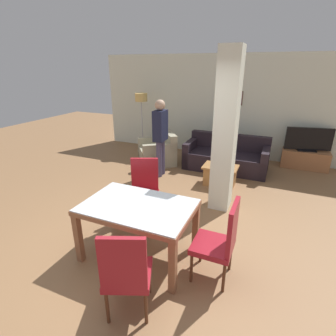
% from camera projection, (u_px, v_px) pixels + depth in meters
% --- Properties ---
extents(ground_plane, '(18.00, 18.00, 0.00)m').
position_uv_depth(ground_plane, '(140.00, 254.00, 3.58)').
color(ground_plane, olive).
extents(back_wall, '(7.20, 0.09, 2.70)m').
position_uv_depth(back_wall, '(223.00, 107.00, 7.14)').
color(back_wall, silver).
rests_on(back_wall, ground_plane).
extents(divider_pillar, '(0.35, 0.40, 2.70)m').
position_uv_depth(divider_pillar, '(225.00, 134.00, 4.34)').
color(divider_pillar, silver).
rests_on(divider_pillar, ground_plane).
extents(dining_table, '(1.40, 0.93, 0.76)m').
position_uv_depth(dining_table, '(138.00, 216.00, 3.37)').
color(dining_table, brown).
rests_on(dining_table, ground_plane).
extents(dining_chair_far_left, '(0.60, 0.60, 1.03)m').
position_uv_depth(dining_chair_far_left, '(145.00, 189.00, 4.21)').
color(dining_chair_far_left, maroon).
rests_on(dining_chair_far_left, ground_plane).
extents(dining_chair_head_right, '(0.46, 0.46, 1.03)m').
position_uv_depth(dining_chair_head_right, '(221.00, 239.00, 2.99)').
color(dining_chair_head_right, maroon).
rests_on(dining_chair_head_right, ground_plane).
extents(dining_chair_near_right, '(0.60, 0.60, 1.03)m').
position_uv_depth(dining_chair_near_right, '(126.00, 272.00, 2.52)').
color(dining_chair_near_right, maroon).
rests_on(dining_chair_near_right, ground_plane).
extents(sofa, '(1.97, 0.90, 0.81)m').
position_uv_depth(sofa, '(226.00, 158.00, 6.45)').
color(sofa, black).
rests_on(sofa, ground_plane).
extents(armchair, '(1.20, 1.21, 0.80)m').
position_uv_depth(armchair, '(158.00, 153.00, 6.81)').
color(armchair, '#A9A487').
rests_on(armchair, ground_plane).
extents(coffee_table, '(0.71, 0.48, 0.42)m').
position_uv_depth(coffee_table, '(220.00, 175.00, 5.59)').
color(coffee_table, '#A66E3B').
rests_on(coffee_table, ground_plane).
extents(bottle, '(0.08, 0.08, 0.28)m').
position_uv_depth(bottle, '(220.00, 160.00, 5.57)').
color(bottle, '#B2B7BC').
rests_on(bottle, coffee_table).
extents(tv_stand, '(1.08, 0.40, 0.45)m').
position_uv_depth(tv_stand, '(305.00, 159.00, 6.50)').
color(tv_stand, '#AD6C42').
rests_on(tv_stand, ground_plane).
extents(tv_screen, '(1.05, 0.28, 0.58)m').
position_uv_depth(tv_screen, '(309.00, 140.00, 6.32)').
color(tv_screen, black).
rests_on(tv_screen, tv_stand).
extents(floor_lamp, '(0.34, 0.34, 1.68)m').
position_uv_depth(floor_lamp, '(141.00, 103.00, 7.36)').
color(floor_lamp, '#B7B7BC').
rests_on(floor_lamp, ground_plane).
extents(standing_person, '(0.23, 0.38, 1.73)m').
position_uv_depth(standing_person, '(160.00, 133.00, 5.79)').
color(standing_person, '#413C5B').
rests_on(standing_person, ground_plane).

